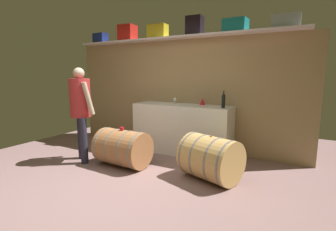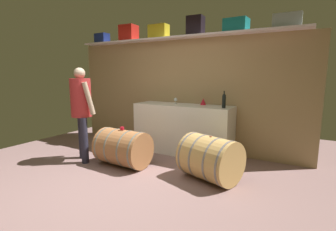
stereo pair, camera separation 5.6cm
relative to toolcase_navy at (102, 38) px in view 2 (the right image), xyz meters
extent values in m
cube|color=#856664|center=(1.95, -1.50, -2.35)|extent=(6.24, 7.59, 0.02)
cube|color=#A08257|center=(1.95, 0.15, -1.24)|extent=(5.04, 0.10, 2.20)
cube|color=white|center=(1.95, 0.00, -0.12)|extent=(4.64, 0.40, 0.03)
cube|color=navy|center=(0.00, 0.00, 0.00)|extent=(0.33, 0.22, 0.22)
cube|color=red|center=(0.78, 0.00, 0.06)|extent=(0.35, 0.32, 0.33)
cube|color=yellow|center=(1.53, 0.00, 0.03)|extent=(0.39, 0.22, 0.27)
cube|color=black|center=(2.33, 0.00, 0.06)|extent=(0.30, 0.25, 0.34)
cube|color=#147678|center=(3.08, 0.00, 0.00)|extent=(0.41, 0.32, 0.22)
cube|color=gray|center=(3.87, 0.00, 0.00)|extent=(0.42, 0.19, 0.22)
cube|color=white|center=(2.19, -0.20, -1.86)|extent=(1.90, 0.58, 0.95)
cylinder|color=black|center=(3.00, -0.28, -1.29)|extent=(0.06, 0.06, 0.20)
sphere|color=black|center=(3.00, -0.28, -1.18)|extent=(0.06, 0.06, 0.06)
cylinder|color=black|center=(3.00, -0.28, -1.13)|extent=(0.02, 0.02, 0.07)
cylinder|color=white|center=(2.01, -0.16, -1.39)|extent=(0.07, 0.07, 0.00)
cylinder|color=white|center=(2.01, -0.16, -1.36)|extent=(0.01, 0.01, 0.06)
sphere|color=white|center=(2.01, -0.16, -1.30)|extent=(0.07, 0.07, 0.07)
sphere|color=maroon|center=(2.01, -0.16, -1.31)|extent=(0.04, 0.04, 0.04)
cone|color=red|center=(2.53, -0.03, -1.33)|extent=(0.11, 0.11, 0.12)
cylinder|color=#A46A3E|center=(1.61, -1.30, -2.03)|extent=(0.88, 0.64, 0.60)
cylinder|color=slate|center=(1.26, -1.28, -2.03)|extent=(0.06, 0.61, 0.61)
cylinder|color=slate|center=(1.48, -1.29, -2.03)|extent=(0.06, 0.61, 0.61)
cylinder|color=slate|center=(1.75, -1.30, -2.03)|extent=(0.06, 0.61, 0.61)
cylinder|color=slate|center=(1.97, -1.31, -2.03)|extent=(0.06, 0.61, 0.61)
cylinder|color=brown|center=(1.61, -1.30, -1.73)|extent=(0.04, 0.04, 0.01)
cylinder|color=tan|center=(3.09, -1.14, -2.01)|extent=(0.94, 0.85, 0.63)
cylinder|color=slate|center=(2.78, -1.04, -2.01)|extent=(0.23, 0.62, 0.65)
cylinder|color=slate|center=(2.97, -1.10, -2.01)|extent=(0.23, 0.62, 0.65)
cylinder|color=slate|center=(3.21, -1.18, -2.01)|extent=(0.23, 0.62, 0.65)
cylinder|color=slate|center=(3.40, -1.25, -2.01)|extent=(0.23, 0.62, 0.65)
cylinder|color=#93523A|center=(3.09, -1.14, -1.69)|extent=(0.04, 0.04, 0.01)
cylinder|color=red|center=(1.61, -1.30, -1.70)|extent=(0.07, 0.07, 0.05)
cylinder|color=#272635|center=(0.97, -1.53, -1.94)|extent=(0.12, 0.12, 0.79)
cylinder|color=#272635|center=(0.73, -1.37, -1.94)|extent=(0.12, 0.12, 0.79)
cylinder|color=#AF2B2C|center=(0.85, -1.45, -1.22)|extent=(0.35, 0.35, 0.66)
sphere|color=tan|center=(0.85, -1.45, -0.80)|extent=(0.19, 0.19, 0.19)
cylinder|color=tan|center=(1.07, -1.48, -1.22)|extent=(0.18, 0.21, 0.56)
cylinder|color=tan|center=(0.74, -1.26, -1.22)|extent=(0.22, 0.28, 0.55)
camera|label=1|loc=(4.18, -4.44, -0.83)|focal=26.45mm
camera|label=2|loc=(4.23, -4.41, -0.83)|focal=26.45mm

